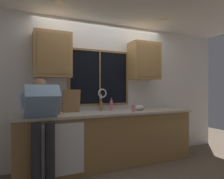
# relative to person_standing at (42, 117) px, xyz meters

# --- Properties ---
(back_wall) EXTENTS (5.46, 0.12, 2.55)m
(back_wall) POSITION_rel_person_standing_xyz_m (1.15, 0.64, 0.34)
(back_wall) COLOR silver
(back_wall) RESTS_ON floor
(ceiling_downlight_left) EXTENTS (0.14, 0.14, 0.01)m
(ceiling_downlight_left) POSITION_rel_person_standing_xyz_m (0.24, -0.02, 1.61)
(ceiling_downlight_left) COLOR #FFEAB2
(ceiling_downlight_right) EXTENTS (0.14, 0.14, 0.01)m
(ceiling_downlight_right) POSITION_rel_person_standing_xyz_m (2.07, -0.02, 1.61)
(ceiling_downlight_right) COLOR #FFEAB2
(window_glass) EXTENTS (1.10, 0.02, 0.95)m
(window_glass) POSITION_rel_person_standing_xyz_m (1.07, 0.57, 0.59)
(window_glass) COLOR black
(window_frame_top) EXTENTS (1.17, 0.02, 0.04)m
(window_frame_top) POSITION_rel_person_standing_xyz_m (1.07, 0.56, 1.08)
(window_frame_top) COLOR olive
(window_frame_bottom) EXTENTS (1.17, 0.02, 0.04)m
(window_frame_bottom) POSITION_rel_person_standing_xyz_m (1.07, 0.56, 0.10)
(window_frame_bottom) COLOR olive
(window_frame_left) EXTENTS (0.03, 0.02, 0.95)m
(window_frame_left) POSITION_rel_person_standing_xyz_m (0.51, 0.56, 0.59)
(window_frame_left) COLOR olive
(window_frame_right) EXTENTS (0.04, 0.02, 0.95)m
(window_frame_right) POSITION_rel_person_standing_xyz_m (1.64, 0.56, 0.59)
(window_frame_right) COLOR olive
(window_mullion_center) EXTENTS (0.02, 0.02, 0.95)m
(window_mullion_center) POSITION_rel_person_standing_xyz_m (1.07, 0.56, 0.59)
(window_mullion_center) COLOR olive
(lower_cabinet_run) EXTENTS (3.06, 0.58, 0.88)m
(lower_cabinet_run) POSITION_rel_person_standing_xyz_m (1.15, 0.29, -0.49)
(lower_cabinet_run) COLOR #A07744
(lower_cabinet_run) RESTS_ON floor
(countertop) EXTENTS (3.12, 0.62, 0.04)m
(countertop) POSITION_rel_person_standing_xyz_m (1.15, 0.27, -0.03)
(countertop) COLOR beige
(countertop) RESTS_ON lower_cabinet_run
(dishwasher_front) EXTENTS (0.60, 0.02, 0.74)m
(dishwasher_front) POSITION_rel_person_standing_xyz_m (0.29, -0.03, -0.47)
(dishwasher_front) COLOR white
(upper_cabinet_left) EXTENTS (0.58, 0.36, 0.72)m
(upper_cabinet_left) POSITION_rel_person_standing_xyz_m (0.20, 0.41, 0.93)
(upper_cabinet_left) COLOR #B2844C
(upper_cabinet_right) EXTENTS (0.58, 0.36, 0.72)m
(upper_cabinet_right) POSITION_rel_person_standing_xyz_m (1.94, 0.41, 0.93)
(upper_cabinet_right) COLOR #B2844C
(sink) EXTENTS (0.80, 0.46, 0.21)m
(sink) POSITION_rel_person_standing_xyz_m (1.07, 0.28, -0.11)
(sink) COLOR #B7B7BC
(sink) RESTS_ON lower_cabinet_run
(faucet) EXTENTS (0.18, 0.09, 0.40)m
(faucet) POSITION_rel_person_standing_xyz_m (1.08, 0.46, 0.24)
(faucet) COLOR silver
(faucet) RESTS_ON countertop
(person_standing) EXTENTS (0.53, 0.72, 1.48)m
(person_standing) POSITION_rel_person_standing_xyz_m (0.00, 0.00, 0.00)
(person_standing) COLOR #262628
(person_standing) RESTS_ON floor
(knife_block) EXTENTS (0.12, 0.18, 0.32)m
(knife_block) POSITION_rel_person_standing_xyz_m (0.23, 0.28, 0.10)
(knife_block) COLOR olive
(knife_block) RESTS_ON countertop
(cutting_board) EXTENTS (0.29, 0.10, 0.39)m
(cutting_board) POSITION_rel_person_standing_xyz_m (0.53, 0.49, 0.18)
(cutting_board) COLOR #997047
(cutting_board) RESTS_ON countertop
(mixing_bowl) EXTENTS (0.21, 0.21, 0.10)m
(mixing_bowl) POSITION_rel_person_standing_xyz_m (1.76, 0.32, 0.03)
(mixing_bowl) COLOR #B7B7BC
(mixing_bowl) RESTS_ON countertop
(soap_dispenser) EXTENTS (0.06, 0.07, 0.18)m
(soap_dispenser) POSITION_rel_person_standing_xyz_m (1.50, 0.08, 0.06)
(soap_dispenser) COLOR pink
(soap_dispenser) RESTS_ON countertop
(bottle_green_glass) EXTENTS (0.05, 0.05, 0.24)m
(bottle_green_glass) POSITION_rel_person_standing_xyz_m (1.27, 0.48, 0.09)
(bottle_green_glass) COLOR pink
(bottle_green_glass) RESTS_ON countertop
(bottle_tall_clear) EXTENTS (0.06, 0.06, 0.21)m
(bottle_tall_clear) POSITION_rel_person_standing_xyz_m (1.07, 0.49, 0.07)
(bottle_tall_clear) COLOR olive
(bottle_tall_clear) RESTS_ON countertop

